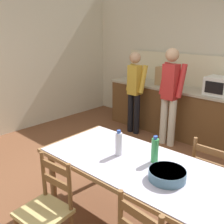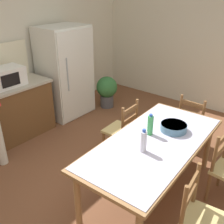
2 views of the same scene
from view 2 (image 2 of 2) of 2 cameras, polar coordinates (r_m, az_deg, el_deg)
ground_plane at (r=3.50m, az=0.89°, el=-17.01°), size 8.32×8.32×0.00m
wall_right at (r=5.60m, az=22.67°, el=14.45°), size 0.12×5.20×2.90m
refrigerator at (r=5.19m, az=-10.10°, el=8.53°), size 0.90×0.73×1.73m
microwave at (r=4.48m, az=-21.95°, el=7.13°), size 0.50×0.39×0.30m
dining_table at (r=3.11m, az=9.08°, el=-7.43°), size 2.05×1.01×0.77m
bottle_near_centre at (r=2.81m, az=6.87°, el=-6.33°), size 0.07×0.07×0.27m
bottle_off_centre at (r=3.13m, az=8.33°, el=-2.83°), size 0.07×0.07×0.27m
serving_bowl at (r=3.30m, az=13.27°, el=-3.16°), size 0.32×0.32×0.09m
chair_side_near_left at (r=2.74m, az=18.82°, el=-21.26°), size 0.46×0.44×0.91m
chair_head_end at (r=4.29m, az=17.21°, el=-2.28°), size 0.41×0.43×0.91m
chair_side_far_right at (r=3.91m, az=2.18°, el=-3.92°), size 0.43×0.41×0.91m
potted_plant at (r=5.55m, az=-1.13°, el=4.87°), size 0.44×0.44×0.67m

